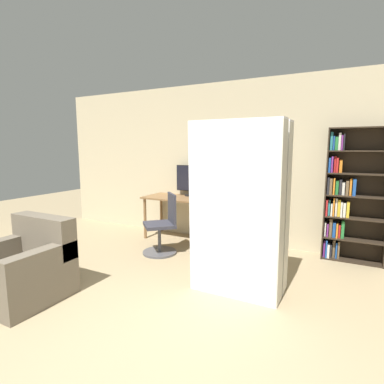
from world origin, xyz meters
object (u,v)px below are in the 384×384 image
object	(u,v)px
monitor	(190,179)
mattress_near	(236,211)
bookshelf	(348,197)
armchair	(26,268)
mattress_far	(245,206)
office_chair	(163,229)

from	to	relation	value
monitor	mattress_near	distance (m)	2.28
monitor	bookshelf	distance (m)	2.54
mattress_near	bookshelf	bearing A→B (deg)	58.83
bookshelf	armchair	distance (m)	4.21
monitor	mattress_far	distance (m)	2.05
mattress_near	mattress_far	xyz separation A→B (m)	(0.00, 0.31, -0.00)
mattress_near	armchair	world-z (taller)	mattress_near
office_chair	armchair	xyz separation A→B (m)	(-0.58, -1.83, -0.05)
monitor	mattress_near	size ratio (longest dim) A/B	0.29
office_chair	mattress_far	size ratio (longest dim) A/B	0.49
monitor	bookshelf	xyz separation A→B (m)	(2.53, 0.01, -0.13)
bookshelf	mattress_near	xyz separation A→B (m)	(-1.06, -1.76, 0.03)
monitor	office_chair	world-z (taller)	monitor
mattress_near	mattress_far	distance (m)	0.31
office_chair	mattress_near	distance (m)	1.72
monitor	bookshelf	world-z (taller)	bookshelf
office_chair	mattress_near	bearing A→B (deg)	-28.41
bookshelf	mattress_far	world-z (taller)	mattress_far
office_chair	mattress_far	xyz separation A→B (m)	(1.43, -0.46, 0.57)
armchair	office_chair	bearing A→B (deg)	72.57
mattress_near	armchair	xyz separation A→B (m)	(-2.00, -1.06, -0.63)
mattress_far	monitor	bearing A→B (deg)	135.85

